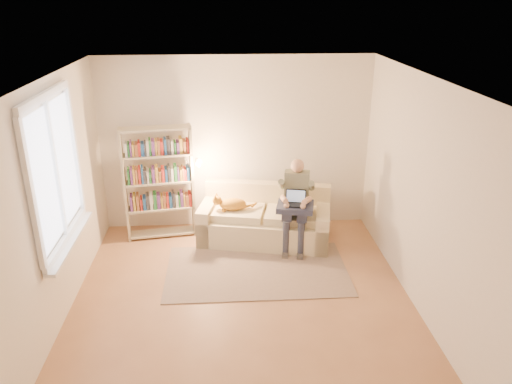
{
  "coord_description": "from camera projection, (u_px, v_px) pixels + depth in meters",
  "views": [
    {
      "loc": [
        -0.17,
        -4.91,
        3.4
      ],
      "look_at": [
        0.22,
        1.0,
        1.03
      ],
      "focal_mm": 35.0,
      "sensor_mm": 36.0,
      "label": 1
    }
  ],
  "objects": [
    {
      "name": "sofa",
      "position": [
        265.0,
        222.0,
        7.29
      ],
      "size": [
        1.99,
        1.2,
        0.79
      ],
      "rotation": [
        0.0,
        0.0,
        -0.21
      ],
      "color": "beige",
      "rests_on": "floor"
    },
    {
      "name": "wall_front",
      "position": [
        256.0,
        338.0,
        3.26
      ],
      "size": [
        4.0,
        0.02,
        2.6
      ],
      "primitive_type": "cube",
      "color": "silver",
      "rests_on": "floor"
    },
    {
      "name": "blanket",
      "position": [
        291.0,
        206.0,
        6.86
      ],
      "size": [
        0.57,
        0.5,
        0.08
      ],
      "primitive_type": "cube",
      "rotation": [
        0.0,
        0.0,
        -0.21
      ],
      "color": "#272D45",
      "rests_on": "person"
    },
    {
      "name": "cat",
      "position": [
        233.0,
        204.0,
        7.12
      ],
      "size": [
        0.6,
        0.28,
        0.21
      ],
      "rotation": [
        0.0,
        0.0,
        -0.21
      ],
      "color": "gold",
      "rests_on": "sofa"
    },
    {
      "name": "person",
      "position": [
        296.0,
        199.0,
        6.93
      ],
      "size": [
        0.44,
        0.6,
        1.28
      ],
      "rotation": [
        0.0,
        0.0,
        -0.21
      ],
      "color": "gray",
      "rests_on": "sofa"
    },
    {
      "name": "bookshelf",
      "position": [
        159.0,
        177.0,
        7.17
      ],
      "size": [
        1.14,
        0.4,
        1.68
      ],
      "rotation": [
        0.0,
        0.0,
        0.15
      ],
      "color": "#BAAF8D",
      "rests_on": "floor"
    },
    {
      "name": "wall_left",
      "position": [
        51.0,
        208.0,
        5.22
      ],
      "size": [
        0.02,
        4.5,
        2.6
      ],
      "primitive_type": "cube",
      "color": "silver",
      "rests_on": "floor"
    },
    {
      "name": "laptop",
      "position": [
        291.0,
        200.0,
        6.84
      ],
      "size": [
        0.32,
        0.3,
        0.23
      ],
      "rotation": [
        0.0,
        0.0,
        -0.21
      ],
      "color": "black",
      "rests_on": "blanket"
    },
    {
      "name": "floor",
      "position": [
        243.0,
        305.0,
        5.83
      ],
      "size": [
        4.5,
        4.5,
        0.0
      ],
      "primitive_type": "plane",
      "color": "#956543",
      "rests_on": "ground"
    },
    {
      "name": "rug",
      "position": [
        257.0,
        270.0,
        6.55
      ],
      "size": [
        2.36,
        1.4,
        0.01
      ],
      "primitive_type": "cube",
      "rotation": [
        0.0,
        0.0,
        -0.0
      ],
      "color": "gray",
      "rests_on": "floor"
    },
    {
      "name": "wall_back",
      "position": [
        236.0,
        144.0,
        7.43
      ],
      "size": [
        4.0,
        0.02,
        2.6
      ],
      "primitive_type": "cube",
      "color": "silver",
      "rests_on": "floor"
    },
    {
      "name": "ceiling",
      "position": [
        240.0,
        81.0,
        4.86
      ],
      "size": [
        4.0,
        4.5,
        0.02
      ],
      "primitive_type": "cube",
      "color": "white",
      "rests_on": "wall_back"
    },
    {
      "name": "window",
      "position": [
        61.0,
        194.0,
        5.38
      ],
      "size": [
        0.12,
        1.52,
        1.69
      ],
      "color": "white",
      "rests_on": "wall_left"
    },
    {
      "name": "wall_right",
      "position": [
        424.0,
        199.0,
        5.47
      ],
      "size": [
        0.02,
        4.5,
        2.6
      ],
      "primitive_type": "cube",
      "color": "silver",
      "rests_on": "floor"
    }
  ]
}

